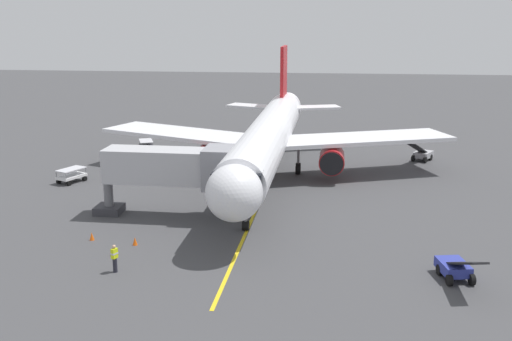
% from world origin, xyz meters
% --- Properties ---
extents(ground_plane, '(220.00, 220.00, 0.00)m').
position_xyz_m(ground_plane, '(0.00, 0.00, 0.00)').
color(ground_plane, '#424244').
extents(apron_lead_in_line, '(0.92, 40.00, 0.01)m').
position_xyz_m(apron_lead_in_line, '(0.02, 7.76, 0.01)').
color(apron_lead_in_line, yellow).
rests_on(apron_lead_in_line, ground).
extents(airplane, '(34.80, 40.25, 11.50)m').
position_xyz_m(airplane, '(0.02, 1.48, 4.00)').
color(airplane, white).
rests_on(airplane, ground).
extents(jet_bridge, '(11.43, 3.25, 5.40)m').
position_xyz_m(jet_bridge, '(5.58, 12.67, 3.76)').
color(jet_bridge, '#B7B7BC').
rests_on(jet_bridge, ground).
extents(ground_crew_marshaller, '(0.40, 0.47, 1.71)m').
position_xyz_m(ground_crew_marshaller, '(6.96, 23.48, 0.89)').
color(ground_crew_marshaller, '#23232D').
rests_on(ground_crew_marshaller, ground).
extents(baggage_cart_near_nose, '(2.36, 2.94, 1.27)m').
position_xyz_m(baggage_cart_near_nose, '(17.75, 4.21, 0.66)').
color(baggage_cart_near_nose, white).
rests_on(baggage_cart_near_nose, ground).
extents(belt_loader_portside, '(3.26, 4.59, 2.32)m').
position_xyz_m(belt_loader_portside, '(-15.28, -8.43, 0.71)').
color(belt_loader_portside, '#9E9EA3').
rests_on(belt_loader_portside, ground).
extents(baggage_cart_starboard_side, '(2.29, 2.93, 1.27)m').
position_xyz_m(baggage_cart_starboard_side, '(14.77, -9.40, 0.66)').
color(baggage_cart_starboard_side, black).
rests_on(baggage_cart_starboard_side, ground).
extents(belt_loader_rear_apron, '(2.07, 4.72, 2.32)m').
position_xyz_m(belt_loader_rear_apron, '(-12.85, 22.19, 0.71)').
color(belt_loader_rear_apron, '#2D3899').
rests_on(belt_loader_rear_apron, ground).
extents(safety_cone_nose_left, '(0.32, 0.32, 0.55)m').
position_xyz_m(safety_cone_nose_left, '(7.95, 20.99, 0.28)').
color(safety_cone_nose_left, '#F2590F').
rests_on(safety_cone_nose_left, ground).
extents(safety_cone_nose_right, '(0.32, 0.32, 0.55)m').
position_xyz_m(safety_cone_nose_right, '(7.15, 19.03, 0.28)').
color(safety_cone_nose_right, '#F2590F').
rests_on(safety_cone_nose_right, ground).
extents(safety_cone_wing_port, '(0.32, 0.32, 0.55)m').
position_xyz_m(safety_cone_wing_port, '(10.34, 18.46, 0.28)').
color(safety_cone_wing_port, '#F2590F').
rests_on(safety_cone_wing_port, ground).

